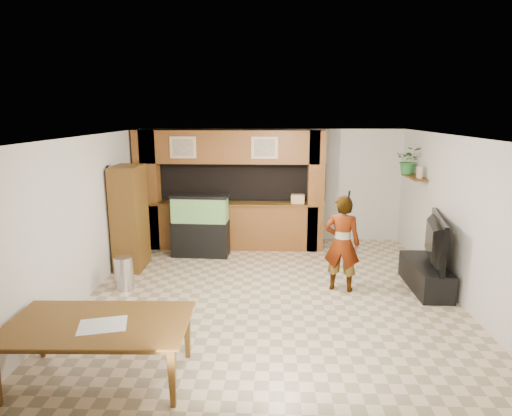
{
  "coord_description": "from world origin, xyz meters",
  "views": [
    {
      "loc": [
        0.02,
        -6.63,
        2.96
      ],
      "look_at": [
        -0.26,
        0.6,
        1.34
      ],
      "focal_mm": 30.0,
      "sensor_mm": 36.0,
      "label": 1
    }
  ],
  "objects_px": {
    "pantry_cabinet": "(130,218)",
    "dining_table": "(99,353)",
    "person": "(342,243)",
    "television": "(429,240)",
    "aquarium": "(200,226)"
  },
  "relations": [
    {
      "from": "pantry_cabinet",
      "to": "person",
      "type": "xyz_separation_m",
      "value": [
        3.89,
        -0.93,
        -0.18
      ]
    },
    {
      "from": "dining_table",
      "to": "aquarium",
      "type": "bearing_deg",
      "value": 82.86
    },
    {
      "from": "dining_table",
      "to": "person",
      "type": "bearing_deg",
      "value": 39.41
    },
    {
      "from": "person",
      "to": "dining_table",
      "type": "relative_size",
      "value": 0.82
    },
    {
      "from": "pantry_cabinet",
      "to": "person",
      "type": "distance_m",
      "value": 4.0
    },
    {
      "from": "person",
      "to": "television",
      "type": "bearing_deg",
      "value": -160.99
    },
    {
      "from": "pantry_cabinet",
      "to": "person",
      "type": "bearing_deg",
      "value": -13.38
    },
    {
      "from": "television",
      "to": "aquarium",
      "type": "bearing_deg",
      "value": 81.68
    },
    {
      "from": "pantry_cabinet",
      "to": "aquarium",
      "type": "relative_size",
      "value": 1.52
    },
    {
      "from": "aquarium",
      "to": "dining_table",
      "type": "xyz_separation_m",
      "value": [
        -0.41,
        -4.38,
        -0.29
      ]
    },
    {
      "from": "aquarium",
      "to": "television",
      "type": "distance_m",
      "value": 4.43
    },
    {
      "from": "person",
      "to": "dining_table",
      "type": "bearing_deg",
      "value": 56.39
    },
    {
      "from": "pantry_cabinet",
      "to": "dining_table",
      "type": "distance_m",
      "value": 3.76
    },
    {
      "from": "television",
      "to": "person",
      "type": "height_order",
      "value": "person"
    },
    {
      "from": "aquarium",
      "to": "television",
      "type": "relative_size",
      "value": 0.92
    }
  ]
}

